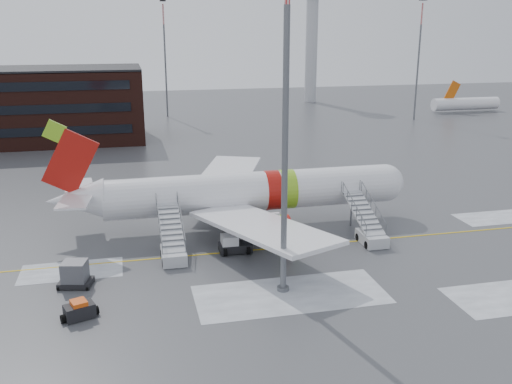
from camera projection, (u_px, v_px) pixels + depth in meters
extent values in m
plane|color=#494C4F|center=(323.00, 240.00, 52.43)|extent=(260.00, 260.00, 0.00)
cylinder|color=white|center=(251.00, 191.00, 55.30)|extent=(28.00, 3.80, 3.80)
sphere|color=white|center=(385.00, 183.00, 58.32)|extent=(3.80, 3.80, 3.80)
cube|color=black|center=(394.00, 177.00, 58.41)|extent=(1.09, 1.60, 0.97)
cone|color=white|center=(75.00, 200.00, 51.69)|extent=(5.20, 3.72, 3.72)
cube|color=#A7130C|center=(70.00, 162.00, 50.67)|extent=(5.27, 0.30, 6.09)
cube|color=#86C31F|center=(54.00, 131.00, 49.65)|extent=(2.16, 0.26, 2.16)
cube|color=white|center=(79.00, 185.00, 53.99)|extent=(3.07, 4.85, 0.18)
cube|color=white|center=(75.00, 201.00, 49.12)|extent=(3.07, 4.85, 0.18)
cube|color=white|center=(226.00, 176.00, 63.20)|extent=(10.72, 15.97, 1.13)
cube|color=white|center=(262.00, 227.00, 47.30)|extent=(10.72, 15.97, 1.13)
cylinder|color=white|center=(245.00, 195.00, 60.82)|extent=(3.40, 2.10, 2.10)
cylinder|color=white|center=(269.00, 228.00, 51.09)|extent=(3.40, 2.10, 2.10)
cylinder|color=#595B60|center=(365.00, 208.00, 58.62)|extent=(0.20, 0.20, 1.80)
cylinder|color=black|center=(365.00, 212.00, 58.75)|extent=(0.90, 0.56, 0.90)
cylinder|color=black|center=(242.00, 214.00, 58.29)|extent=(0.90, 0.56, 0.90)
cylinder|color=black|center=(252.00, 230.00, 53.80)|extent=(0.90, 0.56, 0.90)
cube|color=#B8BBC0|center=(372.00, 238.00, 51.35)|extent=(2.00, 3.20, 1.00)
cube|color=#B8BBC0|center=(364.00, 213.00, 52.85)|extent=(1.90, 5.87, 2.52)
cube|color=#B8BBC0|center=(351.00, 191.00, 55.60)|extent=(1.90, 1.40, 0.15)
cylinder|color=#595B60|center=(351.00, 209.00, 55.71)|extent=(0.16, 0.16, 3.40)
cylinder|color=black|center=(367.00, 245.00, 50.28)|extent=(0.25, 0.70, 0.70)
cylinder|color=black|center=(376.00, 236.00, 52.54)|extent=(0.25, 0.70, 0.70)
cube|color=#B0B3B8|center=(174.00, 255.00, 47.51)|extent=(2.00, 3.20, 1.00)
cube|color=#B0B3B8|center=(171.00, 228.00, 49.01)|extent=(1.90, 5.87, 2.52)
cube|color=#B0B3B8|center=(167.00, 204.00, 51.76)|extent=(1.90, 1.40, 0.15)
cylinder|color=#595B60|center=(168.00, 223.00, 51.87)|extent=(0.16, 0.16, 3.40)
cylinder|color=black|center=(164.00, 263.00, 46.44)|extent=(0.25, 0.70, 0.70)
cylinder|color=black|center=(183.00, 252.00, 48.70)|extent=(0.25, 0.70, 0.70)
cube|color=black|center=(235.00, 247.00, 49.49)|extent=(2.84, 1.56, 0.70)
cube|color=white|center=(230.00, 240.00, 49.19)|extent=(1.43, 1.43, 0.91)
cube|color=black|center=(229.00, 236.00, 49.09)|extent=(1.23, 1.33, 0.15)
cylinder|color=black|center=(225.00, 252.00, 48.65)|extent=(0.31, 0.71, 0.70)
cylinder|color=black|center=(248.00, 250.00, 49.05)|extent=(0.31, 0.71, 0.70)
cylinder|color=black|center=(223.00, 246.00, 49.97)|extent=(0.31, 0.71, 0.70)
cylinder|color=black|center=(245.00, 245.00, 50.38)|extent=(0.31, 0.71, 0.70)
cube|color=black|center=(76.00, 283.00, 43.11)|extent=(2.73, 2.24, 0.38)
cube|color=#57585F|center=(75.00, 272.00, 42.87)|extent=(2.07, 1.99, 1.64)
cylinder|color=black|center=(60.00, 290.00, 42.19)|extent=(0.26, 0.36, 0.33)
cylinder|color=black|center=(91.00, 278.00, 44.09)|extent=(0.26, 0.36, 0.33)
cube|color=black|center=(80.00, 311.00, 38.25)|extent=(2.22, 1.76, 0.97)
cube|color=#E24B0D|center=(79.00, 303.00, 38.08)|extent=(1.28, 1.33, 0.39)
cylinder|color=black|center=(68.00, 316.00, 38.15)|extent=(1.11, 0.88, 0.58)
cylinder|color=black|center=(92.00, 313.00, 38.48)|extent=(1.11, 0.88, 0.58)
cylinder|color=#595B60|center=(285.00, 158.00, 39.61)|extent=(0.44, 0.44, 20.27)
cylinder|color=#595B60|center=(283.00, 288.00, 42.42)|extent=(0.90, 0.90, 0.30)
cylinder|color=#B2B5BA|center=(311.00, 46.00, 143.83)|extent=(3.00, 3.00, 28.00)
cylinder|color=#595B60|center=(417.00, 73.00, 116.79)|extent=(0.36, 0.36, 19.20)
cylinder|color=#CC7272|center=(422.00, 14.00, 113.56)|extent=(0.32, 0.32, 4.32)
cylinder|color=#595B60|center=(166.00, 72.00, 120.96)|extent=(0.36, 0.36, 19.20)
cylinder|color=#CC7272|center=(163.00, 15.00, 117.73)|extent=(0.32, 0.32, 4.32)
cube|color=black|center=(163.00, 0.00, 116.92)|extent=(1.20, 1.20, 0.50)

